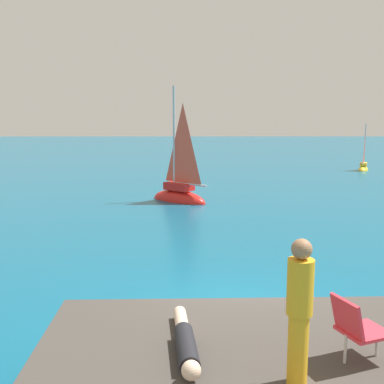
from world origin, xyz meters
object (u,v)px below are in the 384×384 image
object	(u,v)px
person_sunbather	(186,343)
person_standing	(299,308)
sailboat_far	(363,167)
sailboat_near	(179,194)
beach_chair	(356,326)

from	to	relation	value
person_sunbather	person_standing	size ratio (longest dim) A/B	1.09
sailboat_far	person_standing	bearing A→B (deg)	-177.85
sailboat_far	person_standing	size ratio (longest dim) A/B	2.25
sailboat_near	sailboat_far	xyz separation A→B (m)	(12.99, 12.15, -0.11)
sailboat_far	person_sunbather	world-z (taller)	sailboat_far
beach_chair	sailboat_near	bearing A→B (deg)	77.93
sailboat_near	person_standing	distance (m)	16.54
person_sunbather	person_standing	bearing A→B (deg)	-125.82
person_sunbather	beach_chair	bearing A→B (deg)	-102.34
sailboat_far	person_sunbather	size ratio (longest dim) A/B	2.07
sailboat_far	person_sunbather	bearing A→B (deg)	179.55
person_sunbather	sailboat_near	bearing A→B (deg)	-4.10
sailboat_far	person_sunbather	distance (m)	30.56
sailboat_near	beach_chair	world-z (taller)	sailboat_near
beach_chair	sailboat_far	bearing A→B (deg)	48.67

